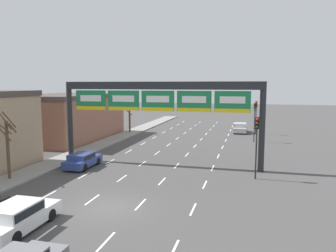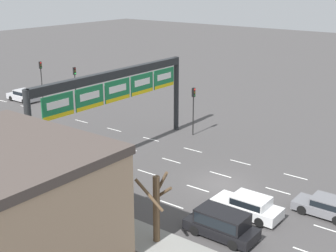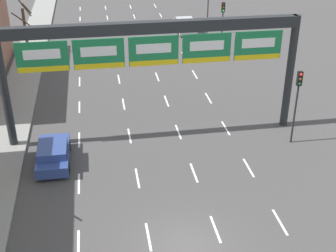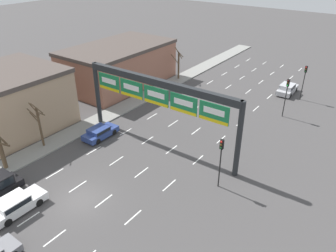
{
  "view_description": "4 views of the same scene",
  "coord_description": "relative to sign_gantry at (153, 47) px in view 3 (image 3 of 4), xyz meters",
  "views": [
    {
      "loc": [
        8.14,
        -17.49,
        7.4
      ],
      "look_at": [
        1.42,
        8.76,
        3.95
      ],
      "focal_mm": 35.0,
      "sensor_mm": 36.0,
      "label": 1
    },
    {
      "loc": [
        -28.67,
        -16.79,
        15.21
      ],
      "look_at": [
        -1.09,
        4.27,
        4.2
      ],
      "focal_mm": 50.0,
      "sensor_mm": 36.0,
      "label": 2
    },
    {
      "loc": [
        -3.52,
        -16.12,
        15.16
      ],
      "look_at": [
        0.16,
        6.24,
        3.09
      ],
      "focal_mm": 50.0,
      "sensor_mm": 36.0,
      "label": 3
    },
    {
      "loc": [
        18.64,
        -13.16,
        18.88
      ],
      "look_at": [
        0.41,
        12.07,
        2.01
      ],
      "focal_mm": 35.0,
      "sensor_mm": 36.0,
      "label": 4
    }
  ],
  "objects": [
    {
      "name": "lane_dashes",
      "position": [
        -0.0,
        2.62,
        -6.06
      ],
      "size": [
        10.02,
        67.0,
        0.01
      ],
      "color": "white",
      "rests_on": "ground_plane"
    },
    {
      "name": "ground_plane",
      "position": [
        0.0,
        -10.88,
        -6.06
      ],
      "size": [
        220.0,
        220.0,
        0.0
      ],
      "primitive_type": "plane",
      "color": "#474444"
    },
    {
      "name": "car_blue",
      "position": [
        -6.4,
        -2.52,
        -5.36
      ],
      "size": [
        1.88,
        4.18,
        1.31
      ],
      "color": "navy",
      "rests_on": "ground_plane"
    },
    {
      "name": "traffic_light_far_end",
      "position": [
        8.82,
        21.66,
        -2.55
      ],
      "size": [
        0.3,
        0.35,
        4.94
      ],
      "color": "black",
      "rests_on": "ground_plane"
    },
    {
      "name": "traffic_light_near_gantry",
      "position": [
        8.56,
        14.88,
        -2.51
      ],
      "size": [
        0.3,
        0.35,
        5.0
      ],
      "color": "black",
      "rests_on": "ground_plane"
    },
    {
      "name": "sign_gantry",
      "position": [
        0.0,
        0.0,
        0.0
      ],
      "size": [
        18.61,
        0.7,
        7.65
      ],
      "color": "#232628",
      "rests_on": "ground_plane"
    },
    {
      "name": "tree_bare_second",
      "position": [
        -9.84,
        18.23,
        -3.41
      ],
      "size": [
        1.79,
        1.23,
        5.32
      ],
      "color": "brown",
      "rests_on": "sidewalk_left"
    },
    {
      "name": "car_silver",
      "position": [
        6.56,
        22.7,
        -5.27
      ],
      "size": [
        1.98,
        4.5,
        1.5
      ],
      "color": "#B7B7BC",
      "rests_on": "ground_plane"
    },
    {
      "name": "traffic_light_mid_block",
      "position": [
        8.59,
        -2.42,
        -2.59
      ],
      "size": [
        0.3,
        0.35,
        4.88
      ],
      "color": "black",
      "rests_on": "ground_plane"
    }
  ]
}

